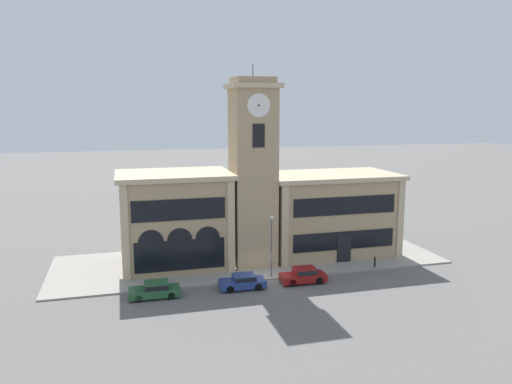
{
  "coord_description": "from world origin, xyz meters",
  "views": [
    {
      "loc": [
        -12.61,
        -42.13,
        15.71
      ],
      "look_at": [
        -0.25,
        2.99,
        7.81
      ],
      "focal_mm": 35.0,
      "sensor_mm": 36.0,
      "label": 1
    }
  ],
  "objects_px": {
    "parked_car_mid": "(243,281)",
    "bollard": "(375,262)",
    "parked_car_far": "(304,275)",
    "fire_hydrant": "(306,270)",
    "parked_car_near": "(155,289)",
    "street_lamp": "(271,237)"
  },
  "relations": [
    {
      "from": "parked_car_near",
      "to": "parked_car_far",
      "type": "height_order",
      "value": "parked_car_far"
    },
    {
      "from": "fire_hydrant",
      "to": "parked_car_near",
      "type": "bearing_deg",
      "value": -172.66
    },
    {
      "from": "parked_car_mid",
      "to": "parked_car_far",
      "type": "height_order",
      "value": "parked_car_far"
    },
    {
      "from": "parked_car_mid",
      "to": "street_lamp",
      "type": "bearing_deg",
      "value": -147.03
    },
    {
      "from": "parked_car_mid",
      "to": "street_lamp",
      "type": "height_order",
      "value": "street_lamp"
    },
    {
      "from": "parked_car_mid",
      "to": "fire_hydrant",
      "type": "height_order",
      "value": "parked_car_mid"
    },
    {
      "from": "street_lamp",
      "to": "parked_car_near",
      "type": "bearing_deg",
      "value": -169.57
    },
    {
      "from": "parked_car_mid",
      "to": "parked_car_far",
      "type": "distance_m",
      "value": 5.69
    },
    {
      "from": "parked_car_far",
      "to": "bollard",
      "type": "distance_m",
      "value": 8.5
    },
    {
      "from": "parked_car_mid",
      "to": "bollard",
      "type": "bearing_deg",
      "value": -170.57
    },
    {
      "from": "parked_car_far",
      "to": "fire_hydrant",
      "type": "bearing_deg",
      "value": -116.65
    },
    {
      "from": "parked_car_mid",
      "to": "fire_hydrant",
      "type": "relative_size",
      "value": 4.66
    },
    {
      "from": "parked_car_near",
      "to": "bollard",
      "type": "distance_m",
      "value": 21.62
    },
    {
      "from": "parked_car_mid",
      "to": "parked_car_far",
      "type": "relative_size",
      "value": 0.98
    },
    {
      "from": "street_lamp",
      "to": "parked_car_mid",
      "type": "bearing_deg",
      "value": -148.36
    },
    {
      "from": "parked_car_mid",
      "to": "street_lamp",
      "type": "distance_m",
      "value": 5.02
    },
    {
      "from": "parked_car_far",
      "to": "fire_hydrant",
      "type": "distance_m",
      "value": 2.08
    },
    {
      "from": "parked_car_near",
      "to": "bollard",
      "type": "bearing_deg",
      "value": -173.4
    },
    {
      "from": "parked_car_near",
      "to": "street_lamp",
      "type": "xyz_separation_m",
      "value": [
        10.81,
        1.99,
        3.28
      ]
    },
    {
      "from": "parked_car_near",
      "to": "parked_car_mid",
      "type": "xyz_separation_m",
      "value": [
        7.58,
        0.0,
        -0.01
      ]
    },
    {
      "from": "parked_car_near",
      "to": "parked_car_far",
      "type": "relative_size",
      "value": 1.03
    },
    {
      "from": "parked_car_mid",
      "to": "bollard",
      "type": "distance_m",
      "value": 14.09
    }
  ]
}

